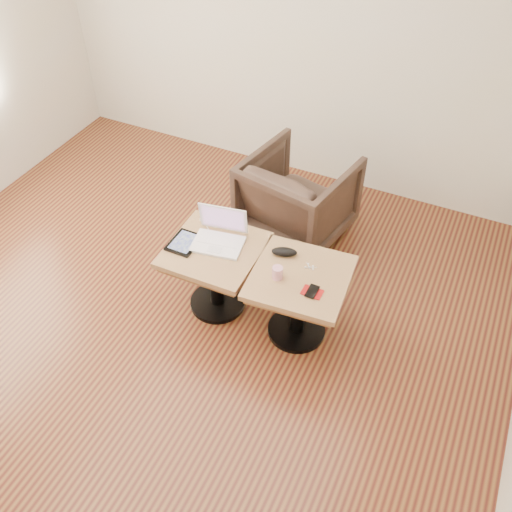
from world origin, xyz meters
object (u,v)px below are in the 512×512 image
at_px(side_table_left, 215,263).
at_px(laptop, 220,236).
at_px(armchair, 298,198).
at_px(side_table_right, 299,290).
at_px(striped_cup, 277,273).

bearing_deg(side_table_left, laptop, 86.87).
bearing_deg(armchair, laptop, 88.53).
bearing_deg(side_table_right, side_table_left, 175.98).
bearing_deg(side_table_left, side_table_right, -0.27).
xyz_separation_m(side_table_right, laptop, (-0.62, 0.07, 0.19)).
bearing_deg(side_table_right, striped_cup, -151.93).
xyz_separation_m(side_table_right, armchair, (-0.41, 0.99, -0.06)).
relative_size(side_table_left, armchair, 0.80).
distance_m(side_table_left, side_table_right, 0.62).
distance_m(striped_cup, armchair, 1.13).
relative_size(side_table_right, armchair, 0.85).
bearing_deg(striped_cup, side_table_left, 171.47).
bearing_deg(striped_cup, side_table_right, 32.69).
distance_m(laptop, striped_cup, 0.51).
distance_m(side_table_left, armchair, 1.02).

